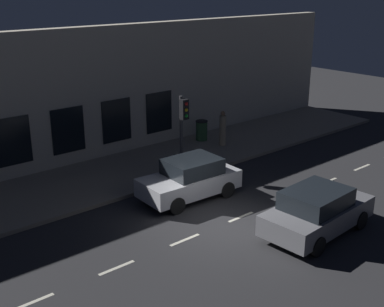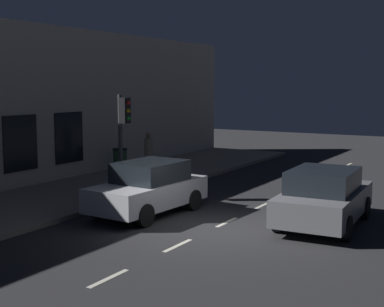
{
  "view_description": "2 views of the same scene",
  "coord_description": "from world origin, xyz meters",
  "views": [
    {
      "loc": [
        -11.29,
        10.88,
        8.01
      ],
      "look_at": [
        3.09,
        -1.33,
        1.52
      ],
      "focal_mm": 47.22,
      "sensor_mm": 36.0,
      "label": 1
    },
    {
      "loc": [
        -6.76,
        12.34,
        3.83
      ],
      "look_at": [
        2.24,
        -2.86,
        1.61
      ],
      "focal_mm": 50.86,
      "sensor_mm": 36.0,
      "label": 2
    }
  ],
  "objects": [
    {
      "name": "lane_centre_line",
      "position": [
        0.0,
        -1.0,
        0.0
      ],
      "size": [
        0.12,
        27.2,
        0.01
      ],
      "color": "beige",
      "rests_on": "ground"
    },
    {
      "name": "trash_bin",
      "position": [
        7.47,
        -5.7,
        0.67
      ],
      "size": [
        0.61,
        0.61,
        1.03
      ],
      "color": "#2D5633",
      "rests_on": "sidewalk"
    },
    {
      "name": "pedestrian_0",
      "position": [
        6.17,
        -5.96,
        0.96
      ],
      "size": [
        0.48,
        0.48,
        1.74
      ],
      "rotation": [
        0.0,
        0.0,
        0.66
      ],
      "color": "gray",
      "rests_on": "sidewalk"
    },
    {
      "name": "ground_plane",
      "position": [
        0.0,
        0.0,
        0.0
      ],
      "size": [
        60.0,
        60.0,
        0.0
      ],
      "primitive_type": "plane",
      "color": "#28282B"
    },
    {
      "name": "traffic_light",
      "position": [
        4.29,
        -1.86,
        2.52
      ],
      "size": [
        0.48,
        0.32,
        3.39
      ],
      "color": "#424244",
      "rests_on": "sidewalk"
    },
    {
      "name": "parked_car_2",
      "position": [
        2.48,
        -0.71,
        0.79
      ],
      "size": [
        2.05,
        3.96,
        1.58
      ],
      "rotation": [
        0.0,
        0.0,
        -0.05
      ],
      "color": "#B7B7BC",
      "rests_on": "ground"
    },
    {
      "name": "parked_car_1",
      "position": [
        -2.44,
        -2.07,
        0.79
      ],
      "size": [
        2.12,
        4.25,
        1.58
      ],
      "rotation": [
        0.0,
        0.0,
        3.2
      ],
      "color": "slate",
      "rests_on": "ground"
    },
    {
      "name": "sidewalk",
      "position": [
        6.25,
        0.0,
        0.07
      ],
      "size": [
        4.5,
        32.0,
        0.15
      ],
      "color": "gray",
      "rests_on": "ground"
    }
  ]
}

